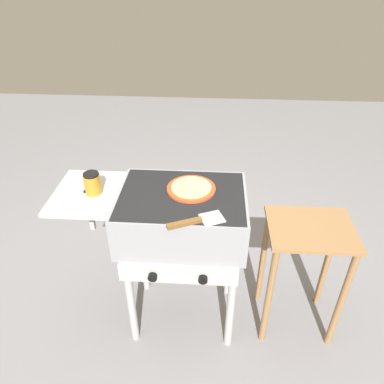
{
  "coord_description": "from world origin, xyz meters",
  "views": [
    {
      "loc": [
        0.15,
        -1.45,
        1.9
      ],
      "look_at": [
        0.05,
        0.0,
        0.92
      ],
      "focal_mm": 33.59,
      "sensor_mm": 36.0,
      "label": 1
    }
  ],
  "objects": [
    {
      "name": "ground_plane",
      "position": [
        0.0,
        0.0,
        0.0
      ],
      "size": [
        8.0,
        8.0,
        0.0
      ],
      "primitive_type": "plane",
      "color": "gray"
    },
    {
      "name": "grill",
      "position": [
        -0.01,
        -0.0,
        0.76
      ],
      "size": [
        0.96,
        0.53,
        0.9
      ],
      "color": "gray",
      "rests_on": "ground_plane"
    },
    {
      "name": "pizza_cheese",
      "position": [
        0.04,
        0.05,
        0.91
      ],
      "size": [
        0.25,
        0.25,
        0.03
      ],
      "color": "#C64723",
      "rests_on": "grill"
    },
    {
      "name": "sauce_jar",
      "position": [
        -0.44,
        -0.01,
        0.95
      ],
      "size": [
        0.08,
        0.08,
        0.11
      ],
      "color": "#B77A1E",
      "rests_on": "grill"
    },
    {
      "name": "spatula",
      "position": [
        0.08,
        -0.21,
        0.91
      ],
      "size": [
        0.26,
        0.16,
        0.02
      ],
      "color": "#B7BABF",
      "rests_on": "grill"
    },
    {
      "name": "prep_table",
      "position": [
        0.66,
        0.0,
        0.52
      ],
      "size": [
        0.44,
        0.36,
        0.73
      ],
      "color": "olive",
      "rests_on": "ground_plane"
    }
  ]
}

